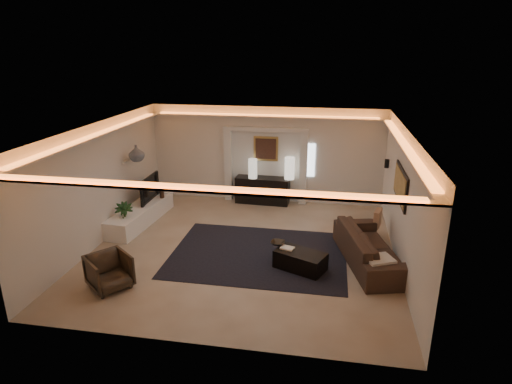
% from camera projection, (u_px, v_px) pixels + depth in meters
% --- Properties ---
extents(floor, '(7.00, 7.00, 0.00)m').
position_uv_depth(floor, '(243.00, 249.00, 10.28)').
color(floor, '#B7A68F').
rests_on(floor, ground).
extents(ceiling, '(7.00, 7.00, 0.00)m').
position_uv_depth(ceiling, '(242.00, 128.00, 9.34)').
color(ceiling, white).
rests_on(ceiling, ground).
extents(wall_back, '(7.00, 0.00, 7.00)m').
position_uv_depth(wall_back, '(266.00, 155.00, 13.07)').
color(wall_back, silver).
rests_on(wall_back, ground).
extents(wall_front, '(7.00, 0.00, 7.00)m').
position_uv_depth(wall_front, '(197.00, 265.00, 6.55)').
color(wall_front, silver).
rests_on(wall_front, ground).
extents(wall_left, '(0.00, 7.00, 7.00)m').
position_uv_depth(wall_left, '(100.00, 184.00, 10.38)').
color(wall_left, silver).
rests_on(wall_left, ground).
extents(wall_right, '(0.00, 7.00, 7.00)m').
position_uv_depth(wall_right, '(403.00, 201.00, 9.24)').
color(wall_right, silver).
rests_on(wall_right, ground).
extents(cove_soffit, '(7.00, 7.00, 0.04)m').
position_uv_depth(cove_soffit, '(242.00, 141.00, 9.43)').
color(cove_soffit, silver).
rests_on(cove_soffit, ceiling).
extents(daylight_slit, '(0.25, 0.03, 1.00)m').
position_uv_depth(daylight_slit, '(311.00, 160.00, 12.87)').
color(daylight_slit, white).
rests_on(daylight_slit, wall_back).
extents(area_rug, '(4.00, 3.00, 0.01)m').
position_uv_depth(area_rug, '(259.00, 254.00, 10.02)').
color(area_rug, black).
rests_on(area_rug, ground).
extents(pilaster_left, '(0.22, 0.20, 2.20)m').
position_uv_depth(pilaster_left, '(228.00, 165.00, 13.28)').
color(pilaster_left, silver).
rests_on(pilaster_left, ground).
extents(pilaster_right, '(0.22, 0.20, 2.20)m').
position_uv_depth(pilaster_right, '(303.00, 169.00, 12.91)').
color(pilaster_right, silver).
rests_on(pilaster_right, ground).
extents(alcove_header, '(2.52, 0.20, 0.12)m').
position_uv_depth(alcove_header, '(266.00, 129.00, 12.72)').
color(alcove_header, silver).
rests_on(alcove_header, wall_back).
extents(painting_frame, '(0.74, 0.04, 0.74)m').
position_uv_depth(painting_frame, '(266.00, 149.00, 12.98)').
color(painting_frame, tan).
rests_on(painting_frame, wall_back).
extents(painting_canvas, '(0.62, 0.02, 0.62)m').
position_uv_depth(painting_canvas, '(266.00, 149.00, 12.96)').
color(painting_canvas, '#4C2D1E').
rests_on(painting_canvas, wall_back).
extents(art_panel_frame, '(0.04, 1.64, 0.74)m').
position_uv_depth(art_panel_frame, '(401.00, 185.00, 9.44)').
color(art_panel_frame, black).
rests_on(art_panel_frame, wall_right).
extents(art_panel_gold, '(0.02, 1.50, 0.62)m').
position_uv_depth(art_panel_gold, '(400.00, 185.00, 9.45)').
color(art_panel_gold, tan).
rests_on(art_panel_gold, wall_right).
extents(wall_sconce, '(0.12, 0.12, 0.22)m').
position_uv_depth(wall_sconce, '(387.00, 164.00, 11.24)').
color(wall_sconce, black).
rests_on(wall_sconce, wall_right).
extents(wall_niche, '(0.10, 0.55, 0.04)m').
position_uv_depth(wall_niche, '(128.00, 161.00, 11.61)').
color(wall_niche, silver).
rests_on(wall_niche, wall_left).
extents(console, '(1.64, 0.58, 0.81)m').
position_uv_depth(console, '(263.00, 190.00, 13.19)').
color(console, black).
rests_on(console, ground).
extents(lamp_left, '(0.28, 0.28, 0.59)m').
position_uv_depth(lamp_left, '(253.00, 169.00, 12.92)').
color(lamp_left, beige).
rests_on(lamp_left, console).
extents(lamp_right, '(0.32, 0.32, 0.66)m').
position_uv_depth(lamp_right, '(290.00, 170.00, 12.83)').
color(lamp_right, white).
rests_on(lamp_right, console).
extents(media_ledge, '(0.88, 2.73, 0.50)m').
position_uv_depth(media_ledge, '(141.00, 215.00, 11.76)').
color(media_ledge, white).
rests_on(media_ledge, ground).
extents(tv, '(1.20, 0.17, 0.69)m').
position_uv_depth(tv, '(146.00, 189.00, 12.04)').
color(tv, black).
rests_on(tv, media_ledge).
extents(figurine, '(0.15, 0.15, 0.33)m').
position_uv_depth(figurine, '(162.00, 192.00, 12.26)').
color(figurine, '#3E271B').
rests_on(figurine, media_ledge).
extents(ginger_jar, '(0.43, 0.43, 0.43)m').
position_uv_depth(ginger_jar, '(136.00, 153.00, 11.45)').
color(ginger_jar, slate).
rests_on(ginger_jar, wall_niche).
extents(plant, '(0.64, 0.64, 0.84)m').
position_uv_depth(plant, '(124.00, 219.00, 10.97)').
color(plant, '#1B3B19').
rests_on(plant, ground).
extents(sofa, '(2.76, 1.62, 0.76)m').
position_uv_depth(sofa, '(370.00, 247.00, 9.52)').
color(sofa, '#512917').
rests_on(sofa, ground).
extents(throw_blanket, '(0.67, 0.62, 0.06)m').
position_uv_depth(throw_blanket, '(379.00, 259.00, 8.63)').
color(throw_blanket, beige).
rests_on(throw_blanket, sofa).
extents(throw_pillow, '(0.24, 0.46, 0.44)m').
position_uv_depth(throw_pillow, '(378.00, 218.00, 10.65)').
color(throw_pillow, tan).
rests_on(throw_pillow, sofa).
extents(coffee_table, '(1.20, 0.96, 0.39)m').
position_uv_depth(coffee_table, '(300.00, 260.00, 9.31)').
color(coffee_table, black).
rests_on(coffee_table, ground).
extents(bowl, '(0.35, 0.35, 0.08)m').
position_uv_depth(bowl, '(278.00, 243.00, 9.59)').
color(bowl, black).
rests_on(bowl, coffee_table).
extents(magazine, '(0.33, 0.28, 0.03)m').
position_uv_depth(magazine, '(287.00, 248.00, 9.40)').
color(magazine, beige).
rests_on(magazine, coffee_table).
extents(armchair, '(1.08, 1.07, 0.71)m').
position_uv_depth(armchair, '(109.00, 272.00, 8.55)').
color(armchair, black).
rests_on(armchair, ground).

